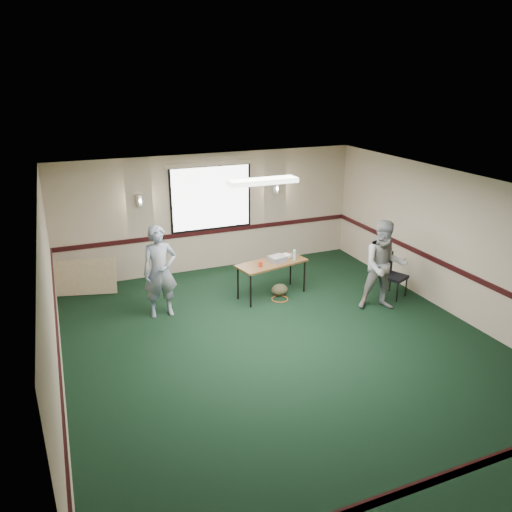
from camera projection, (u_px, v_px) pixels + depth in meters
name	position (u px, v px, depth m)	size (l,w,h in m)	color
ground	(285.00, 347.00, 8.40)	(8.00, 8.00, 0.00)	black
room_shell	(240.00, 224.00, 9.71)	(8.00, 8.02, 8.00)	tan
folding_table	(272.00, 265.00, 10.15)	(1.56, 0.87, 0.73)	#4F3416
projector	(277.00, 259.00, 10.17)	(0.33, 0.27, 0.11)	gray
game_console	(285.00, 256.00, 10.41)	(0.22, 0.18, 0.06)	white
red_cup	(261.00, 264.00, 9.87)	(0.07, 0.07, 0.11)	red
water_bottle	(294.00, 255.00, 10.23)	(0.06, 0.06, 0.21)	#86C0DC
duffel_bag	(280.00, 290.00, 10.34)	(0.35, 0.26, 0.25)	#4B412B
cable_coil	(280.00, 299.00, 10.19)	(0.34, 0.34, 0.02)	#D7511A
folded_table	(80.00, 277.00, 10.33)	(1.45, 0.06, 0.75)	tan
conference_chair	(391.00, 272.00, 10.22)	(0.58, 0.59, 0.89)	black
person_left	(160.00, 272.00, 9.25)	(0.64, 0.42, 1.76)	#3F538B
person_right	(384.00, 266.00, 9.52)	(0.86, 0.67, 1.78)	#7090AE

